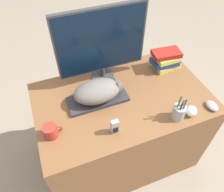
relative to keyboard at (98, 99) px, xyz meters
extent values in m
plane|color=gray|center=(0.17, -0.40, -0.77)|extent=(12.00, 12.00, 0.00)
cube|color=brown|center=(0.17, -0.03, -0.39)|extent=(1.18, 0.73, 0.76)
cube|color=#2D2D33|center=(0.00, 0.00, 0.00)|extent=(0.40, 0.16, 0.02)
ellipsoid|color=#66605B|center=(0.00, 0.00, 0.08)|extent=(0.31, 0.19, 0.13)
sphere|color=#4C4742|center=(0.13, 0.00, 0.07)|extent=(0.09, 0.09, 0.09)
cone|color=#4C4742|center=(0.13, -0.02, 0.12)|extent=(0.03, 0.03, 0.04)
cone|color=#4C4742|center=(0.13, 0.02, 0.12)|extent=(0.03, 0.03, 0.04)
cylinder|color=#333338|center=(0.11, 0.21, 0.00)|extent=(0.16, 0.16, 0.02)
cylinder|color=#333338|center=(0.11, 0.21, 0.04)|extent=(0.04, 0.04, 0.08)
cube|color=#333338|center=(0.11, 0.21, 0.29)|extent=(0.61, 0.03, 0.45)
cube|color=black|center=(0.11, 0.20, 0.29)|extent=(0.58, 0.01, 0.43)
ellipsoid|color=gray|center=(0.67, -0.32, 0.00)|extent=(0.07, 0.10, 0.03)
cylinder|color=#9E2D23|center=(-0.34, -0.16, 0.03)|extent=(0.08, 0.08, 0.08)
torus|color=#9E2D23|center=(-0.30, -0.16, 0.03)|extent=(0.06, 0.01, 0.06)
cylinder|color=#939399|center=(0.42, -0.31, 0.04)|extent=(0.08, 0.08, 0.10)
cylinder|color=orange|center=(0.43, -0.31, 0.09)|extent=(0.01, 0.01, 0.12)
cylinder|color=#B21E1E|center=(0.42, -0.29, 0.10)|extent=(0.01, 0.01, 0.14)
cylinder|color=#338C38|center=(0.40, -0.31, 0.11)|extent=(0.01, 0.01, 0.16)
cylinder|color=black|center=(0.41, -0.33, 0.09)|extent=(0.01, 0.01, 0.12)
cylinder|color=#1E47B2|center=(0.43, -0.33, 0.10)|extent=(0.01, 0.01, 0.14)
sphere|color=silver|center=(0.50, -0.32, 0.02)|extent=(0.07, 0.07, 0.07)
cube|color=#99999E|center=(0.01, -0.27, 0.04)|extent=(0.05, 0.03, 0.10)
cube|color=black|center=(0.01, -0.28, 0.02)|extent=(0.03, 0.00, 0.04)
cube|color=#CCC14C|center=(0.60, 0.16, 0.01)|extent=(0.20, 0.17, 0.04)
cube|color=navy|center=(0.58, 0.14, 0.04)|extent=(0.20, 0.14, 0.04)
cube|color=#CCC14C|center=(0.59, 0.14, 0.08)|extent=(0.16, 0.14, 0.03)
cube|color=maroon|center=(0.59, 0.14, 0.12)|extent=(0.22, 0.14, 0.04)
camera|label=1|loc=(-0.26, -0.94, 1.08)|focal=35.00mm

